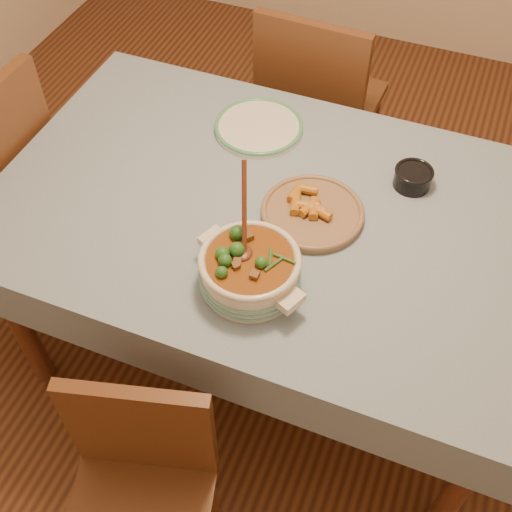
% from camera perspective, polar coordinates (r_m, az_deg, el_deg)
% --- Properties ---
extents(floor, '(4.50, 4.50, 0.00)m').
position_cam_1_polar(floor, '(2.50, 1.21, -7.74)').
color(floor, '#412012').
rests_on(floor, ground).
extents(dining_table, '(1.68, 1.08, 0.76)m').
position_cam_1_polar(dining_table, '(1.96, 1.52, 2.50)').
color(dining_table, brown).
rests_on(dining_table, floor).
extents(stew_casserole, '(0.34, 0.34, 0.32)m').
position_cam_1_polar(stew_casserole, '(1.66, -0.56, -1.05)').
color(stew_casserole, beige).
rests_on(stew_casserole, dining_table).
extents(white_plate, '(0.38, 0.38, 0.03)m').
position_cam_1_polar(white_plate, '(2.15, 0.25, 11.39)').
color(white_plate, silver).
rests_on(white_plate, dining_table).
extents(condiment_bowl, '(0.12, 0.12, 0.06)m').
position_cam_1_polar(condiment_bowl, '(2.00, 13.80, 6.87)').
color(condiment_bowl, black).
rests_on(condiment_bowl, dining_table).
extents(fried_plate, '(0.33, 0.33, 0.05)m').
position_cam_1_polar(fried_plate, '(1.87, 5.05, 3.99)').
color(fried_plate, olive).
rests_on(fried_plate, dining_table).
extents(chair_far, '(0.46, 0.46, 0.94)m').
position_cam_1_polar(chair_far, '(2.66, 5.38, 13.53)').
color(chair_far, brown).
rests_on(chair_far, floor).
extents(chair_near, '(0.46, 0.46, 0.80)m').
position_cam_1_polar(chair_near, '(1.80, -10.25, -19.71)').
color(chair_near, brown).
rests_on(chair_near, floor).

